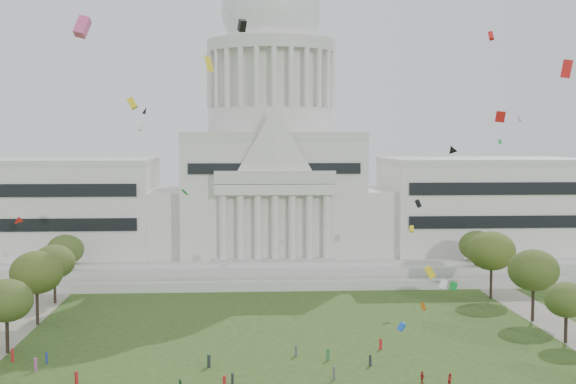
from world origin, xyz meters
TOP-DOWN VIEW (x-y plane):
  - capitol at (0.00, 113.59)m, footprint 160.00×64.50m
  - row_tree_l_3 at (-44.09, 33.92)m, footprint 8.12×8.12m
  - row_tree_r_3 at (44.40, 34.48)m, footprint 7.01×7.01m
  - row_tree_l_4 at (-44.08, 52.42)m, footprint 9.29×9.29m
  - row_tree_r_4 at (44.76, 50.04)m, footprint 9.19×9.19m
  - row_tree_l_5 at (-45.22, 71.01)m, footprint 8.33×8.33m
  - row_tree_r_5 at (43.49, 70.19)m, footprint 9.82×9.82m
  - row_tree_l_6 at (-46.87, 89.14)m, footprint 8.19×8.19m
  - row_tree_r_6 at (45.96, 88.13)m, footprint 8.42×8.42m
  - person_2 at (19.89, 13.62)m, footprint 0.99×0.91m
  - person_10 at (16.39, 15.02)m, footprint 0.80×1.09m
  - distant_crowd at (-15.22, 15.31)m, footprint 56.91×39.38m
  - kite_swarm at (0.16, 9.83)m, footprint 90.93×101.56m

SIDE VIEW (x-z plane):
  - person_10 at x=16.39m, z-range 0.00..1.66m
  - person_2 at x=19.89m, z-range 0.00..1.74m
  - distant_crowd at x=-15.22m, z-range -0.08..1.87m
  - row_tree_r_3 at x=44.40m, z-range 2.09..12.07m
  - row_tree_l_3 at x=-44.09m, z-range 2.43..13.98m
  - row_tree_l_6 at x=-46.87m, z-range 2.45..14.09m
  - row_tree_l_5 at x=-45.22m, z-range 2.49..14.34m
  - row_tree_r_6 at x=45.96m, z-range 2.52..14.49m
  - row_tree_r_4 at x=44.76m, z-range 2.76..15.82m
  - row_tree_l_4 at x=-44.08m, z-range 2.79..16.00m
  - row_tree_r_5 at x=43.49m, z-range 2.95..16.91m
  - capitol at x=0.00m, z-range -23.35..67.95m
  - kite_swarm at x=0.16m, z-range -1.81..62.15m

